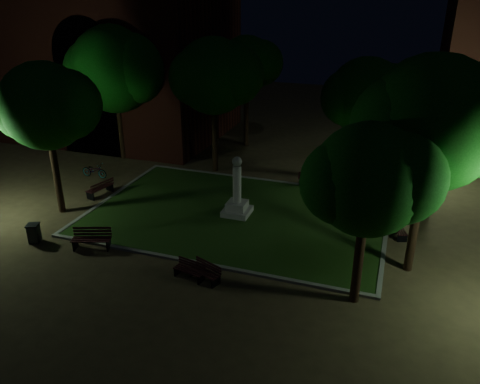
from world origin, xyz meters
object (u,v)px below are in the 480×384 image
Objects in this scene: bench_near_right at (190,270)px; bench_left_side at (101,189)px; bench_west_near at (92,239)px; bench_right_side at (398,229)px; bench_near_left at (206,272)px; trash_bin at (34,233)px; monument at (237,199)px; bicycle at (94,170)px; bench_far_side at (312,179)px.

bench_near_right is 0.81× the size of bench_left_side.
bench_right_side is (13.33, 5.82, -0.11)m from bench_west_near.
bench_near_left is 8.91m from trash_bin.
monument is 6.18m from bench_near_right.
trash_bin is 8.31m from bicycle.
bench_left_side is 16.46m from bench_right_side.
bench_left_side is (-3.12, 5.24, -0.02)m from bench_west_near.
bench_near_left reaches higher than bench_right_side.
bicycle is (-2.06, 2.34, 0.03)m from bench_left_side.
bench_left_side reaches higher than bench_right_side.
bench_left_side is 12.57m from bench_far_side.
bench_near_right is 0.77× the size of bench_west_near.
monument is at bearing 118.95° from bench_near_left.
trash_bin is (-2.92, -0.41, 0.01)m from bench_west_near.
monument reaches higher than bicycle.
bench_right_side is (8.12, 0.42, -0.60)m from monument.
bench_near_right is 10.34m from bench_left_side.
bench_near_left is 1.05× the size of bench_near_right.
bicycle reaches higher than trash_bin.
bench_near_left is at bearing -82.75° from monument.
bicycle is (-11.16, 8.27, 0.10)m from bench_near_left.
bench_near_left is 0.68m from bench_near_right.
bench_right_side is (7.35, 6.49, -0.02)m from bench_near_left.
monument reaches higher than bench_west_near.
bench_right_side is at bearing 50.88° from bench_near_right.
bench_near_right is 1.55× the size of trash_bin.
bench_west_near is (-5.30, 0.75, 0.10)m from bench_near_right.
bench_west_near reaches higher than bench_right_side.
bench_left_side is 1.23× the size of bench_right_side.
trash_bin is at bearing -170.72° from bench_near_right.
bench_west_near reaches higher than bench_far_side.
bench_west_near reaches higher than trash_bin.
bicycle is (-5.18, 7.59, 0.01)m from bench_west_near.
trash_bin reaches higher than bench_near_right.
bench_left_side reaches higher than bench_near_right.
bench_near_right is 8.23m from trash_bin.
bench_left_side is at bearing 168.66° from bench_near_left.
monument is at bearing 35.56° from trash_bin.
bench_near_right is at bearing -2.33° from trash_bin.
bench_right_side is at bearing 20.97° from trash_bin.
bench_left_side reaches higher than bench_near_left.
bench_left_side is at bearing 156.19° from bench_near_right.
bench_far_side is (8.19, 10.72, -0.01)m from bench_west_near.
monument reaches higher than bench_left_side.
bench_left_side is at bearing -178.93° from monument.
monument is 10.63m from bicycle.
bench_far_side is at bearing 28.68° from bench_right_side.
monument is 8.35m from bench_left_side.
bench_near_left is 0.85× the size of bench_left_side.
bicycle reaches higher than bench_left_side.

